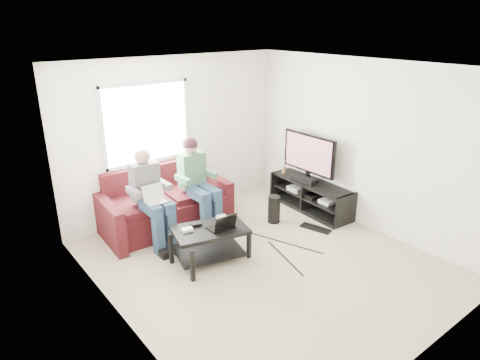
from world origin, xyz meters
The scene contains 26 objects.
floor centered at (0.00, 0.00, 0.00)m, with size 4.50×4.50×0.00m, color beige.
ceiling centered at (0.00, 0.00, 2.60)m, with size 4.50×4.50×0.00m, color white.
wall_back centered at (0.00, 2.25, 1.30)m, with size 4.50×4.50×0.00m, color white.
wall_front centered at (0.00, -2.25, 1.30)m, with size 4.50×4.50×0.00m, color white.
wall_left centered at (-2.00, 0.00, 1.30)m, with size 4.50×4.50×0.00m, color white.
wall_right centered at (2.00, 0.00, 1.30)m, with size 4.50×4.50×0.00m, color white.
window centered at (-0.50, 2.23, 1.60)m, with size 1.48×0.04×1.28m.
sofa centered at (-0.50, 1.82, 0.34)m, with size 2.06×1.06×0.94m.
person_left centered at (-0.90, 1.45, 0.78)m, with size 0.40×0.71×1.40m.
person_right centered at (-0.10, 1.47, 0.84)m, with size 0.40×0.71×1.44m.
laptop_silver centered at (-0.90, 1.29, 0.77)m, with size 0.32×0.22×0.24m, color silver, non-canonical shape.
coffee_table centered at (-0.54, 0.50, 0.36)m, with size 1.10×0.83×0.49m.
laptop_black centered at (-0.42, 0.42, 0.61)m, with size 0.34×0.24×0.24m, color black, non-canonical shape.
controller_a centered at (-0.82, 0.62, 0.51)m, with size 0.14×0.09×0.04m, color silver.
controller_b centered at (-0.64, 0.68, 0.51)m, with size 0.14×0.09×0.04m, color black.
controller_c centered at (-0.24, 0.65, 0.51)m, with size 0.14×0.09×0.04m, color gray.
tv_stand centered at (1.77, 0.80, 0.23)m, with size 0.56×1.59×0.52m.
tv centered at (1.77, 0.90, 0.98)m, with size 0.12×1.10×0.81m.
soundbar centered at (1.65, 0.90, 0.57)m, with size 0.12×0.50×0.10m, color black.
drink_cup centered at (1.72, 1.43, 0.58)m, with size 0.08×0.08×0.12m, color #986641.
console_white centered at (1.77, 0.40, 0.30)m, with size 0.30×0.22×0.06m, color silver.
console_grey centered at (1.77, 1.10, 0.31)m, with size 0.34×0.26×0.08m, color gray.
console_black centered at (1.77, 0.75, 0.31)m, with size 0.38×0.30×0.07m, color black.
subwoofer centered at (0.95, 0.84, 0.23)m, with size 0.20×0.20×0.45m, color black.
keyboard_floor centered at (1.29, 0.23, 0.01)m, with size 0.16×0.49×0.03m, color black.
end_table centered at (0.48, 2.00, 0.29)m, with size 0.36×0.36×0.64m.
Camera 1 is at (-3.40, -3.78, 3.12)m, focal length 32.00 mm.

